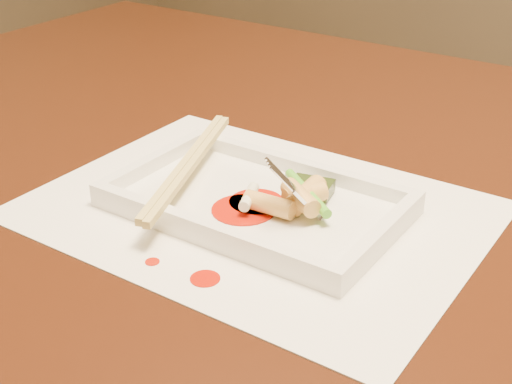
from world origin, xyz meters
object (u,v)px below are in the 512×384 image
Objects in this scene: table at (316,248)px; fork at (337,138)px; plate_base at (256,206)px; placemat at (256,210)px; chopstick_a at (185,163)px.

table is 10.00× the size of fork.
placemat is at bearing -90.00° from plate_base.
fork is (0.07, 0.02, 0.08)m from placemat.
table is at bearing 54.93° from chopstick_a.
chopstick_a is at bearing 180.00° from placemat.
chopstick_a is (-0.08, 0.00, 0.03)m from placemat.
plate_base is 0.08m from chopstick_a.
plate_base is (0.00, 0.00, 0.00)m from placemat.
fork is at bearing 14.42° from placemat.
chopstick_a is at bearing -125.07° from table.
plate_base is at bearing -0.00° from chopstick_a.
plate_base is at bearing -90.21° from table.
chopstick_a reaches higher than table.
placemat is 1.54× the size of plate_base.
plate_base is 1.10× the size of chopstick_a.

